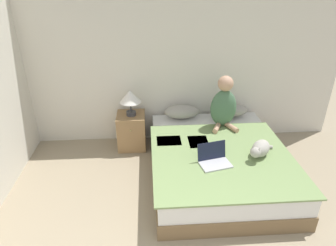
% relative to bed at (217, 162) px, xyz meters
% --- Properties ---
extents(wall_back, '(5.25, 0.05, 2.55)m').
position_rel_bed_xyz_m(wall_back, '(-0.53, 1.13, 1.05)').
color(wall_back, beige).
rests_on(wall_back, ground_plane).
extents(bed, '(1.72, 2.12, 0.45)m').
position_rel_bed_xyz_m(bed, '(0.00, 0.00, 0.00)').
color(bed, brown).
rests_on(bed, ground_plane).
extents(pillow_near, '(0.53, 0.29, 0.20)m').
position_rel_bed_xyz_m(pillow_near, '(-0.38, 0.90, 0.33)').
color(pillow_near, gray).
rests_on(pillow_near, bed).
extents(pillow_far, '(0.53, 0.29, 0.20)m').
position_rel_bed_xyz_m(pillow_far, '(0.38, 0.90, 0.33)').
color(pillow_far, gray).
rests_on(pillow_far, bed).
extents(person_sitting, '(0.38, 0.37, 0.75)m').
position_rel_bed_xyz_m(person_sitting, '(0.18, 0.60, 0.56)').
color(person_sitting, '#476B4C').
rests_on(person_sitting, bed).
extents(cat_tabby, '(0.39, 0.38, 0.20)m').
position_rel_bed_xyz_m(cat_tabby, '(0.45, -0.24, 0.33)').
color(cat_tabby, '#A8A399').
rests_on(cat_tabby, bed).
extents(laptop_open, '(0.40, 0.34, 0.23)m').
position_rel_bed_xyz_m(laptop_open, '(-0.13, -0.35, 0.28)').
color(laptop_open, '#B7B7BC').
rests_on(laptop_open, bed).
extents(nightstand, '(0.42, 0.44, 0.55)m').
position_rel_bed_xyz_m(nightstand, '(-1.15, 0.85, 0.05)').
color(nightstand, '#937047').
rests_on(nightstand, ground_plane).
extents(table_lamp, '(0.31, 0.31, 0.39)m').
position_rel_bed_xyz_m(table_lamp, '(-1.14, 0.83, 0.61)').
color(table_lamp, '#38383D').
rests_on(table_lamp, nightstand).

